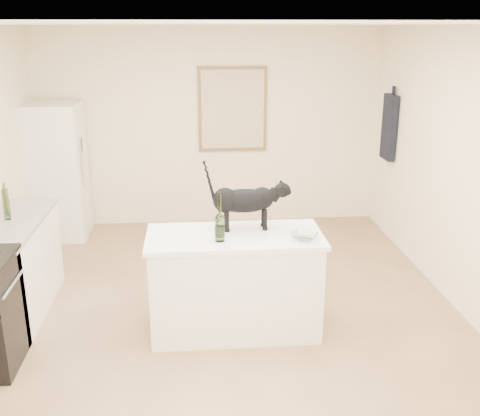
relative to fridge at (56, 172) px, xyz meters
name	(u,v)px	position (x,y,z in m)	size (l,w,h in m)	color
floor	(223,318)	(1.95, -2.35, -0.85)	(5.50, 5.50, 0.00)	#A88159
ceiling	(219,24)	(1.95, -2.35, 1.75)	(5.50, 5.50, 0.00)	white
wall_back	(210,128)	(1.95, 0.40, 0.45)	(4.50, 4.50, 0.00)	#F6E3BE
wall_front	(259,369)	(1.95, -5.10, 0.45)	(4.50, 4.50, 0.00)	#F6E3BE
wall_right	(473,177)	(4.20, -2.35, 0.45)	(5.50, 5.50, 0.00)	#F6E3BE
island_base	(235,285)	(2.05, -2.55, -0.42)	(1.44, 0.67, 0.86)	white
island_top	(235,237)	(2.05, -2.55, 0.03)	(1.50, 0.70, 0.04)	white
left_cabinets	(11,270)	(0.00, -2.05, -0.42)	(0.60, 1.40, 0.86)	white
left_countertop	(5,224)	(0.00, -2.05, 0.03)	(0.62, 1.44, 0.04)	gray
fridge	(56,172)	(0.00, 0.00, 0.00)	(0.68, 0.68, 1.70)	white
artwork_frame	(233,109)	(2.25, 0.37, 0.70)	(0.90, 0.03, 1.10)	brown
artwork_canvas	(233,110)	(2.25, 0.35, 0.70)	(0.82, 0.00, 1.02)	beige
hanging_garment	(389,127)	(4.14, -0.30, 0.55)	(0.08, 0.34, 0.80)	black
black_cat	(244,204)	(2.14, -2.42, 0.28)	(0.66, 0.20, 0.46)	black
wine_bottle	(220,220)	(1.92, -2.69, 0.23)	(0.08, 0.08, 0.37)	#325522
glass_bowl	(305,236)	(2.62, -2.71, 0.08)	(0.22, 0.22, 0.05)	silver
fridge_paper	(82,144)	(0.34, 0.01, 0.34)	(0.00, 0.13, 0.16)	silver
counter_bottle_cluster	(6,203)	(-0.01, -1.92, 0.19)	(0.10, 0.20, 0.28)	#1C521B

